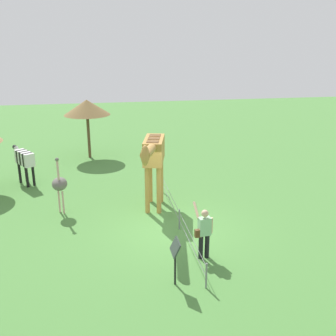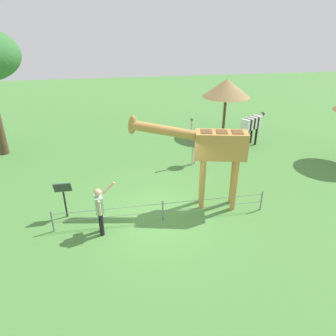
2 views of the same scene
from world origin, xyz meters
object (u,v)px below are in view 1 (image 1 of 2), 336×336
(shade_hut_far, at_px, (87,108))
(info_sign, at_px, (175,253))
(visitor, at_px, (204,231))
(zebra, at_px, (24,159))
(ostrich, at_px, (60,184))
(giraffe, at_px, (153,156))

(shade_hut_far, distance_m, info_sign, 13.15)
(visitor, xyz_separation_m, info_sign, (1.20, -1.11, 0.05))
(zebra, relative_size, ostrich, 0.75)
(ostrich, relative_size, info_sign, 1.70)
(giraffe, distance_m, visitor, 4.06)
(shade_hut_far, bearing_deg, info_sign, 10.57)
(ostrich, height_order, shade_hut_far, shade_hut_far)
(ostrich, bearing_deg, zebra, -152.92)
(visitor, distance_m, info_sign, 1.64)
(info_sign, bearing_deg, shade_hut_far, -169.43)
(info_sign, bearing_deg, zebra, -149.69)
(shade_hut_far, height_order, info_sign, shade_hut_far)
(visitor, bearing_deg, giraffe, -165.15)
(zebra, distance_m, shade_hut_far, 5.07)
(giraffe, distance_m, ostrich, 3.67)
(giraffe, relative_size, ostrich, 1.76)
(zebra, bearing_deg, shade_hut_far, 143.84)
(zebra, height_order, ostrich, ostrich)
(giraffe, bearing_deg, ostrich, -96.59)
(visitor, bearing_deg, zebra, -140.68)
(zebra, xyz_separation_m, shade_hut_far, (-3.87, 2.83, 1.65))
(zebra, height_order, shade_hut_far, shade_hut_far)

